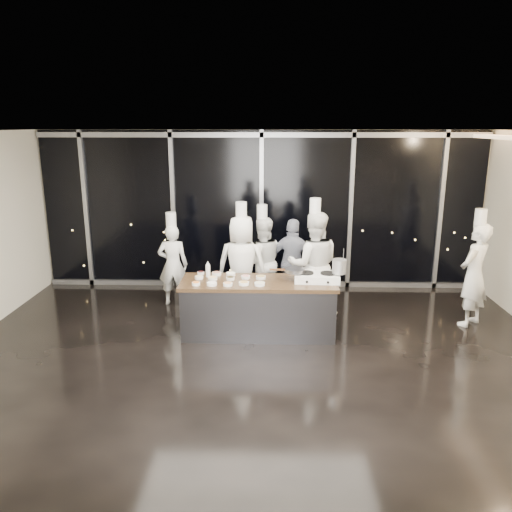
# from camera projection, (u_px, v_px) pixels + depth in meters

# --- Properties ---
(ground) EXTENTS (9.00, 9.00, 0.00)m
(ground) POSITION_uv_depth(u_px,v_px,m) (257.00, 359.00, 7.25)
(ground) COLOR black
(ground) RESTS_ON ground
(room_shell) EXTENTS (9.02, 7.02, 3.21)m
(room_shell) POSITION_uv_depth(u_px,v_px,m) (270.00, 206.00, 6.67)
(room_shell) COLOR beige
(room_shell) RESTS_ON ground
(window_wall) EXTENTS (8.90, 0.11, 3.20)m
(window_wall) POSITION_uv_depth(u_px,v_px,m) (261.00, 211.00, 10.15)
(window_wall) COLOR black
(window_wall) RESTS_ON ground
(demo_counter) EXTENTS (2.46, 0.86, 0.90)m
(demo_counter) POSITION_uv_depth(u_px,v_px,m) (258.00, 307.00, 8.00)
(demo_counter) COLOR #353539
(demo_counter) RESTS_ON ground
(stove) EXTENTS (0.72, 0.48, 0.14)m
(stove) POSITION_uv_depth(u_px,v_px,m) (317.00, 277.00, 7.87)
(stove) COLOR white
(stove) RESTS_ON demo_counter
(frying_pan) EXTENTS (0.57, 0.34, 0.05)m
(frying_pan) POSITION_uv_depth(u_px,v_px,m) (294.00, 270.00, 7.88)
(frying_pan) COLOR slate
(frying_pan) RESTS_ON stove
(stock_pot) EXTENTS (0.23, 0.23, 0.22)m
(stock_pot) POSITION_uv_depth(u_px,v_px,m) (339.00, 266.00, 7.78)
(stock_pot) COLOR #B1B1B4
(stock_pot) RESTS_ON stove
(prep_bowls) EXTENTS (1.14, 0.71, 0.05)m
(prep_bowls) POSITION_uv_depth(u_px,v_px,m) (228.00, 279.00, 7.90)
(prep_bowls) COLOR white
(prep_bowls) RESTS_ON demo_counter
(squeeze_bottle) EXTENTS (0.07, 0.07, 0.27)m
(squeeze_bottle) POSITION_uv_depth(u_px,v_px,m) (208.00, 269.00, 8.07)
(squeeze_bottle) COLOR silver
(squeeze_bottle) RESTS_ON demo_counter
(chef_far_left) EXTENTS (0.57, 0.38, 1.75)m
(chef_far_left) POSITION_uv_depth(u_px,v_px,m) (173.00, 264.00, 9.28)
(chef_far_left) COLOR white
(chef_far_left) RESTS_ON ground
(chef_left) EXTENTS (0.94, 0.67, 2.03)m
(chef_left) POSITION_uv_depth(u_px,v_px,m) (242.00, 265.00, 8.73)
(chef_left) COLOR white
(chef_left) RESTS_ON ground
(chef_center) EXTENTS (0.94, 0.81, 1.90)m
(chef_center) POSITION_uv_depth(u_px,v_px,m) (262.00, 261.00, 9.21)
(chef_center) COLOR white
(chef_center) RESTS_ON ground
(guest) EXTENTS (1.03, 0.61, 1.65)m
(guest) POSITION_uv_depth(u_px,v_px,m) (293.00, 263.00, 9.19)
(guest) COLOR #151E39
(guest) RESTS_ON ground
(chef_right) EXTENTS (0.91, 0.71, 2.10)m
(chef_right) POSITION_uv_depth(u_px,v_px,m) (313.00, 265.00, 8.65)
(chef_right) COLOR white
(chef_right) RESTS_ON ground
(chef_side) EXTENTS (0.76, 0.74, 1.98)m
(chef_side) POSITION_uv_depth(u_px,v_px,m) (474.00, 274.00, 8.27)
(chef_side) COLOR white
(chef_side) RESTS_ON ground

